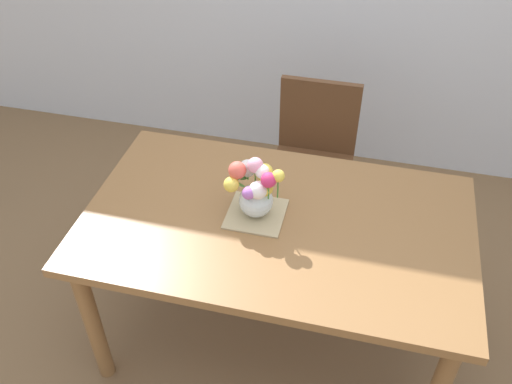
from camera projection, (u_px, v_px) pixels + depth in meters
ground_plane at (273, 333)px, 2.69m from camera, size 12.00×12.00×0.00m
dining_table at (277, 236)px, 2.26m from camera, size 1.55×0.93×0.76m
chair_far at (314, 154)px, 2.94m from camera, size 0.42×0.42×0.90m
placemat at (256, 214)px, 2.21m from camera, size 0.23×0.23×0.01m
flower_vase at (255, 188)px, 2.13m from camera, size 0.23×0.18×0.25m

